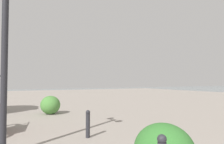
{
  "coord_description": "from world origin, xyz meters",
  "views": [
    {
      "loc": [
        -0.8,
        1.54,
        1.62
      ],
      "look_at": [
        9.79,
        -4.12,
        2.1
      ],
      "focal_mm": 34.25,
      "sensor_mm": 36.0,
      "label": 1
    }
  ],
  "objects": [
    {
      "name": "lamppost",
      "position": [
        4.45,
        1.42,
        2.78
      ],
      "size": [
        0.98,
        0.28,
        4.2
      ],
      "color": "#232328",
      "rests_on": "ground"
    },
    {
      "name": "bollard_mid",
      "position": [
        4.92,
        -0.74,
        0.41
      ],
      "size": [
        0.13,
        0.13,
        0.78
      ],
      "color": "#232328",
      "rests_on": "ground"
    },
    {
      "name": "shrub_round",
      "position": [
        9.76,
        -0.72,
        0.44
      ],
      "size": [
        1.03,
        0.93,
        0.88
      ],
      "color": "#477F38",
      "rests_on": "ground"
    }
  ]
}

